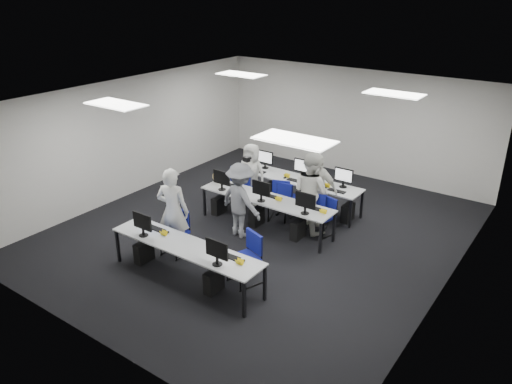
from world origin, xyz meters
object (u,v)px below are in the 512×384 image
Objects in this scene: desk_front at (186,248)px; chair_0 at (176,240)px; chair_4 at (324,223)px; chair_2 at (236,195)px; student_3 at (316,189)px; chair_6 at (288,204)px; student_1 at (311,192)px; chair_3 at (279,208)px; photographer at (241,200)px; desk_mid at (266,200)px; chair_7 at (318,216)px; chair_1 at (245,267)px; student_2 at (251,174)px; chair_5 at (245,192)px; student_0 at (173,211)px.

desk_front is 3.46× the size of chair_0.
chair_4 is (1.20, 3.11, -0.42)m from desk_front.
chair_2 is 0.58× the size of student_3.
chair_6 is 0.47× the size of student_1.
chair_0 is at bearing -127.88° from chair_3.
student_1 is 1.56m from photographer.
chair_4 reaches higher than desk_mid.
chair_4 is 0.34m from chair_7.
student_2 is (-2.00, 2.97, 0.46)m from chair_1.
student_3 reaches higher than chair_1.
chair_1 reaches higher than desk_front.
chair_4 is at bearing -24.04° from chair_6.
chair_3 is 0.58× the size of student_2.
chair_4 is (2.45, -0.02, -0.04)m from chair_2.
chair_6 is at bearing 71.29° from chair_0.
student_2 is at bearing 143.64° from chair_1.
chair_1 is at bearing -80.06° from chair_4.
chair_6 is (0.02, 0.90, -0.41)m from desk_mid.
desk_mid is 0.70m from chair_3.
student_2 reaches higher than chair_0.
desk_mid is 1.47m from chair_5.
student_2 is at bearing 170.66° from student_3.
student_0 reaches higher than chair_7.
chair_0 reaches higher than chair_4.
chair_2 is 1.13× the size of chair_6.
chair_2 reaches higher than chair_0.
chair_5 is at bearing -141.14° from student_2.
chair_1 is at bearing -78.42° from chair_6.
chair_6 is at bearing 64.67° from chair_3.
chair_2 is (-1.26, 3.13, -0.38)m from desk_front.
student_0 is 1.19× the size of student_2.
chair_0 is 3.25m from chair_7.
student_3 is (-0.16, 2.91, 0.53)m from chair_1.
desk_mid is 1.42m from student_2.
chair_7 is 3.32m from student_0.
student_1 is 0.38m from student_3.
photographer is (-0.26, -1.50, 0.56)m from chair_6.
chair_1 is 2.77m from chair_3.
photographer is (0.66, 1.37, -0.09)m from student_0.
student_2 is (-1.91, 0.42, -0.14)m from student_1.
chair_6 is at bearing -6.52° from student_1.
chair_1 reaches higher than chair_6.
desk_mid is at bearing 50.04° from student_1.
chair_3 is at bearing 129.62° from chair_1.
student_0 is (-0.91, 0.63, 0.24)m from desk_front.
student_0 is 1.10× the size of photographer.
chair_1 reaches higher than chair_4.
chair_0 is at bearing 76.70° from photographer.
chair_6 is at bearing 88.86° from desk_mid.
desk_mid is 1.37m from chair_4.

